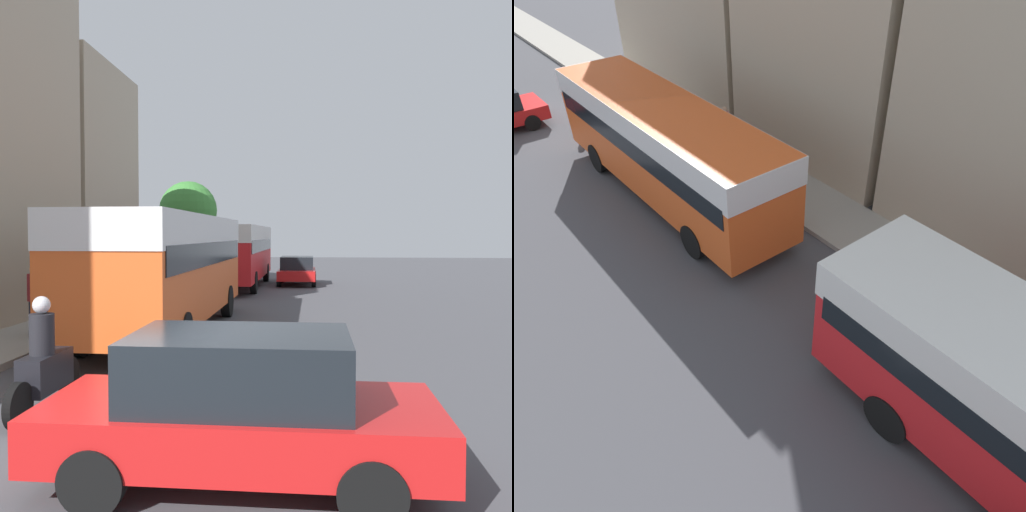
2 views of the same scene
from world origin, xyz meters
TOP-DOWN VIEW (x-y plane):
  - ground_plane at (0.00, 0.00)m, footprint 120.00×120.00m
  - sidewalk at (-5.10, 0.00)m, footprint 2.20×120.00m
  - bus_lead at (-1.93, 9.18)m, footprint 2.52×10.15m
  - motorcycle_behind_lead at (-2.02, 2.35)m, footprint 0.38×2.24m
  - pedestrian_near_curb at (-5.01, 7.91)m, footprint 0.34×0.34m

SIDE VIEW (x-z plane):
  - ground_plane at x=0.00m, z-range 0.00..0.00m
  - sidewalk at x=-5.10m, z-range 0.00..0.15m
  - motorcycle_behind_lead at x=-2.02m, z-range -0.18..1.55m
  - pedestrian_near_curb at x=-5.01m, z-range 0.18..1.90m
  - bus_lead at x=-1.93m, z-range 0.46..3.58m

